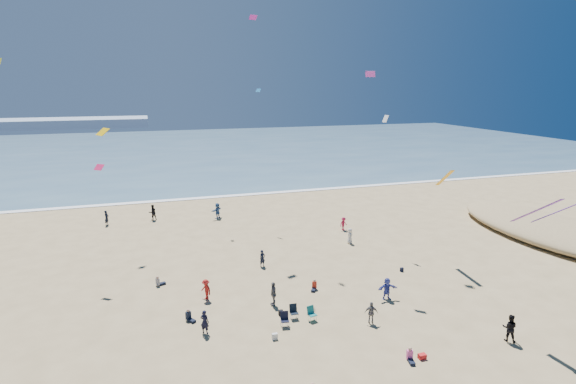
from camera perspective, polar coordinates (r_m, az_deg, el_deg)
name	(u,v)px	position (r m, az deg, el deg)	size (l,w,h in m)	color
ocean	(173,150)	(113.34, -14.41, 5.15)	(220.00, 100.00, 0.06)	#476B84
surf_line	(195,198)	(64.31, -11.70, -0.81)	(220.00, 1.20, 0.08)	white
standing_flyers	(256,261)	(39.10, -4.03, -8.71)	(28.53, 37.06, 1.89)	#A91839
seated_group	(268,318)	(31.18, -2.58, -15.65)	(14.51, 16.77, 0.84)	white
chair_cluster	(297,315)	(31.27, 1.17, -15.38)	(2.70, 1.45, 1.00)	black
white_tote	(275,336)	(29.61, -1.70, -17.85)	(0.35, 0.20, 0.40)	silver
black_backpack	(281,313)	(32.23, -0.93, -15.08)	(0.30, 0.22, 0.38)	black
cooler	(422,356)	(28.96, 16.67, -19.37)	(0.45, 0.30, 0.30)	red
navy_bag	(402,270)	(40.20, 14.25, -9.52)	(0.28, 0.18, 0.34)	black
kites_aloft	(379,105)	(34.29, 11.44, 10.81)	(37.52, 43.58, 28.60)	#E0AB04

